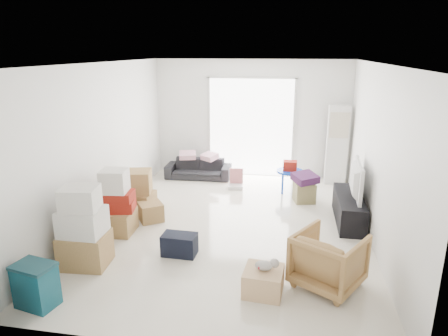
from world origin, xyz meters
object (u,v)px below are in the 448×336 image
sofa (198,166)px  ac_tower (337,145)px  storage_bins (36,285)px  kids_table (290,170)px  ottoman (304,192)px  tv_console (349,209)px  television (350,192)px  wood_crate (263,281)px  armchair (329,257)px

sofa → ac_tower: bearing=0.9°
ac_tower → storage_bins: ac_tower is taller
sofa → storage_bins: (-0.74, -5.10, -0.02)m
kids_table → ottoman: bearing=-59.1°
ac_tower → tv_console: bearing=-88.7°
storage_bins → tv_console: bearing=38.6°
television → storage_bins: television is taller
television → storage_bins: size_ratio=1.94×
ac_tower → kids_table: size_ratio=2.58×
tv_console → kids_table: kids_table is taller
television → storage_bins: 5.00m
storage_bins → ottoman: 5.06m
ottoman → kids_table: size_ratio=0.57×
sofa → kids_table: size_ratio=2.22×
tv_console → storage_bins: size_ratio=2.63×
television → sofa: 3.74m
wood_crate → ac_tower: bearing=74.5°
storage_bins → television: bearing=38.6°
television → tv_console: bearing=0.0°
storage_bins → ottoman: bearing=51.5°
ottoman → sofa: bearing=154.7°
kids_table → wood_crate: 3.77m
ottoman → wood_crate: 3.29m
storage_bins → kids_table: (2.85, 4.46, 0.22)m
ac_tower → kids_table: (-1.00, -0.79, -0.39)m
armchair → kids_table: size_ratio=1.16×
ac_tower → kids_table: 1.33m
tv_console → ottoman: tv_console is taller
kids_table → tv_console: bearing=-52.0°
tv_console → storage_bins: 4.99m
ac_tower → sofa: size_ratio=1.16×
ac_tower → armchair: ac_tower is taller
ac_tower → sofa: ac_tower is taller
kids_table → ac_tower: bearing=38.2°
ottoman → kids_table: 0.66m
ottoman → wood_crate: size_ratio=0.82×
armchair → storage_bins: armchair is taller
wood_crate → ottoman: bearing=80.2°
ottoman → kids_table: (-0.30, 0.50, 0.30)m
storage_bins → ottoman: (3.15, 3.96, -0.08)m
ac_tower → wood_crate: 4.76m
armchair → storage_bins: (-3.39, -1.01, -0.12)m
tv_console → wood_crate: tv_console is taller
armchair → wood_crate: size_ratio=1.68×
sofa → ottoman: 2.67m
television → storage_bins: bearing=131.5°
sofa → wood_crate: sofa is taller
ac_tower → armchair: 4.29m
sofa → kids_table: 2.22m
tv_console → storage_bins: storage_bins is taller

